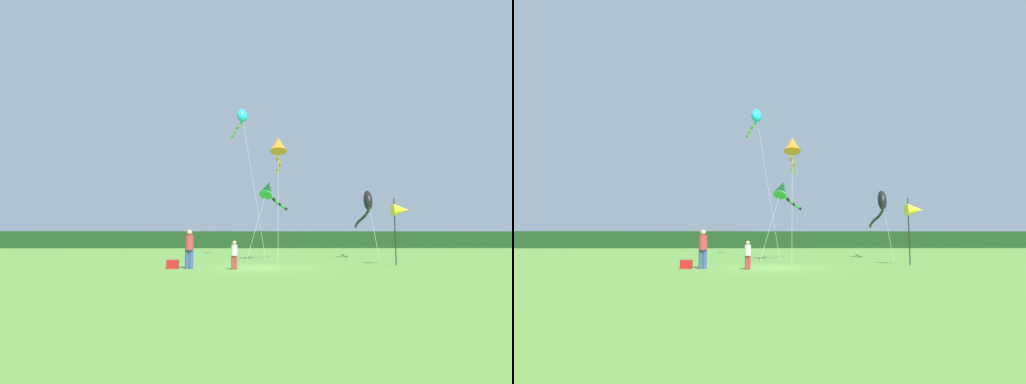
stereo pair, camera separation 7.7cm
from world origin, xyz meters
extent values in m
plane|color=#5B9338|center=(0.00, 0.00, 0.00)|extent=(120.00, 120.00, 0.00)
cube|color=#193D19|center=(0.00, 45.00, 1.31)|extent=(108.00, 2.12, 2.61)
cylinder|color=#334C8C|center=(-3.44, -0.88, 0.44)|extent=(0.18, 0.18, 0.88)
cylinder|color=#334C8C|center=(-3.24, -0.88, 0.44)|extent=(0.18, 0.18, 0.88)
cylinder|color=#B23338|center=(-3.34, -0.88, 1.23)|extent=(0.40, 0.40, 0.70)
sphere|color=tan|center=(-3.34, -0.88, 1.71)|extent=(0.26, 0.26, 0.26)
cylinder|color=#B23338|center=(-1.27, -1.43, 0.32)|extent=(0.13, 0.13, 0.63)
cylinder|color=#B23338|center=(-1.12, -1.43, 0.32)|extent=(0.13, 0.13, 0.63)
cylinder|color=silver|center=(-1.20, -1.43, 0.88)|extent=(0.29, 0.29, 0.50)
sphere|color=tan|center=(-1.20, -1.43, 1.22)|extent=(0.18, 0.18, 0.18)
cube|color=red|center=(-4.12, -0.86, 0.21)|extent=(0.55, 0.37, 0.42)
cylinder|color=black|center=(7.45, 1.64, 1.81)|extent=(0.06, 0.06, 3.63)
cone|color=yellow|center=(7.80, 1.64, 2.98)|extent=(0.90, 0.70, 0.70)
cylinder|color=#B2B2B2|center=(-0.12, 10.56, 5.81)|extent=(1.71, 4.75, 11.63)
ellipsoid|color=#1EB7CC|center=(-0.96, 12.92, 11.62)|extent=(1.17, 1.22, 1.30)
cylinder|color=#1EB7CC|center=(-1.03, 13.11, 11.09)|extent=(0.34, 0.50, 0.31)
cylinder|color=yellow|center=(-1.16, 13.49, 10.97)|extent=(0.34, 0.50, 0.32)
cylinder|color=#1EB7CC|center=(-1.34, 13.85, 10.85)|extent=(0.41, 0.49, 0.31)
cylinder|color=yellow|center=(-1.48, 14.22, 10.74)|extent=(0.28, 0.48, 0.30)
cylinder|color=#1EB7CC|center=(-1.57, 14.61, 10.66)|extent=(0.31, 0.47, 0.25)
cylinder|color=yellow|center=(-1.67, 14.99, 10.61)|extent=(0.30, 0.46, 0.26)
cylinder|color=#1EB7CC|center=(-1.80, 15.37, 10.52)|extent=(0.37, 0.50, 0.30)
cylinder|color=yellow|center=(-1.91, 15.75, 10.44)|extent=(0.26, 0.45, 0.25)
cylinder|color=#B2B2B2|center=(0.06, 5.32, 2.38)|extent=(1.48, 2.87, 4.77)
cone|color=green|center=(0.79, 6.74, 4.76)|extent=(1.44, 1.65, 1.46)
cylinder|color=green|center=(0.96, 7.00, 4.25)|extent=(0.52, 0.65, 0.30)
cylinder|color=black|center=(1.22, 7.56, 4.14)|extent=(0.40, 0.68, 0.31)
cylinder|color=green|center=(1.44, 8.13, 4.00)|extent=(0.45, 0.69, 0.35)
cylinder|color=black|center=(1.68, 8.70, 3.89)|extent=(0.43, 0.67, 0.26)
cylinder|color=green|center=(1.98, 9.24, 3.78)|extent=(0.55, 0.66, 0.36)
cylinder|color=black|center=(2.26, 9.78, 3.66)|extent=(0.39, 0.67, 0.28)
cylinder|color=#B2B2B2|center=(7.97, 7.12, 2.09)|extent=(0.49, 3.75, 4.20)
ellipsoid|color=black|center=(8.20, 8.99, 4.19)|extent=(0.80, 1.54, 1.81)
cylinder|color=black|center=(8.32, 9.32, 3.52)|extent=(0.44, 0.75, 0.27)
cylinder|color=black|center=(8.48, 10.00, 3.44)|extent=(0.28, 0.75, 0.29)
cylinder|color=black|center=(8.57, 10.70, 3.33)|extent=(0.32, 0.76, 0.31)
cylinder|color=black|center=(8.60, 11.39, 3.16)|extent=(0.27, 0.78, 0.42)
cylinder|color=black|center=(8.54, 12.10, 2.96)|extent=(0.26, 0.76, 0.36)
cylinder|color=black|center=(8.52, 12.80, 2.81)|extent=(0.23, 0.75, 0.34)
cylinder|color=black|center=(8.58, 13.50, 2.67)|extent=(0.29, 0.76, 0.32)
cylinder|color=black|center=(8.69, 14.20, 2.58)|extent=(0.32, 0.75, 0.27)
cylinder|color=black|center=(8.84, 14.88, 2.50)|extent=(0.38, 0.76, 0.29)
cylinder|color=#B2B2B2|center=(1.27, 3.83, 3.66)|extent=(0.24, 1.99, 7.32)
cone|color=orange|center=(1.38, 4.82, 7.31)|extent=(1.21, 1.40, 1.19)
cylinder|color=orange|center=(1.38, 5.03, 6.89)|extent=(0.20, 0.46, 0.29)
cylinder|color=yellow|center=(1.39, 5.45, 6.78)|extent=(0.22, 0.48, 0.32)
cylinder|color=orange|center=(1.41, 5.87, 6.65)|extent=(0.24, 0.50, 0.33)
cylinder|color=yellow|center=(1.50, 6.28, 6.52)|extent=(0.35, 0.52, 0.32)
cylinder|color=orange|center=(1.58, 6.69, 6.40)|extent=(0.22, 0.48, 0.31)
cylinder|color=yellow|center=(1.59, 7.11, 6.29)|extent=(0.22, 0.47, 0.28)
cylinder|color=orange|center=(1.59, 7.53, 6.21)|extent=(0.23, 0.47, 0.28)
cylinder|color=yellow|center=(1.63, 7.94, 6.12)|extent=(0.31, 0.50, 0.29)
camera|label=1|loc=(-0.69, -20.91, 1.39)|focal=29.30mm
camera|label=2|loc=(-0.61, -20.92, 1.39)|focal=29.30mm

